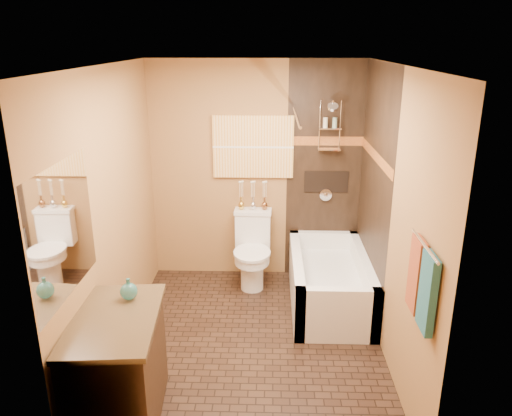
{
  "coord_description": "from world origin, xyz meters",
  "views": [
    {
      "loc": [
        0.16,
        -4.0,
        2.7
      ],
      "look_at": [
        0.03,
        0.4,
        1.2
      ],
      "focal_mm": 35.0,
      "sensor_mm": 36.0,
      "label": 1
    }
  ],
  "objects_px": {
    "bathtub": "(329,285)",
    "vanity": "(118,369)",
    "toilet": "(252,250)",
    "sunset_painting": "(253,147)"
  },
  "relations": [
    {
      "from": "bathtub",
      "to": "toilet",
      "type": "height_order",
      "value": "toilet"
    },
    {
      "from": "bathtub",
      "to": "vanity",
      "type": "relative_size",
      "value": 1.48
    },
    {
      "from": "toilet",
      "to": "sunset_painting",
      "type": "bearing_deg",
      "value": 92.22
    },
    {
      "from": "bathtub",
      "to": "sunset_painting",
      "type": "bearing_deg",
      "value": 138.93
    },
    {
      "from": "toilet",
      "to": "vanity",
      "type": "xyz_separation_m",
      "value": [
        -0.89,
        -2.2,
        0.01
      ]
    },
    {
      "from": "sunset_painting",
      "to": "toilet",
      "type": "bearing_deg",
      "value": -90.0
    },
    {
      "from": "vanity",
      "to": "toilet",
      "type": "bearing_deg",
      "value": 63.47
    },
    {
      "from": "sunset_painting",
      "to": "vanity",
      "type": "distance_m",
      "value": 2.86
    },
    {
      "from": "toilet",
      "to": "vanity",
      "type": "relative_size",
      "value": 0.82
    },
    {
      "from": "toilet",
      "to": "vanity",
      "type": "bearing_deg",
      "value": -109.85
    }
  ]
}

